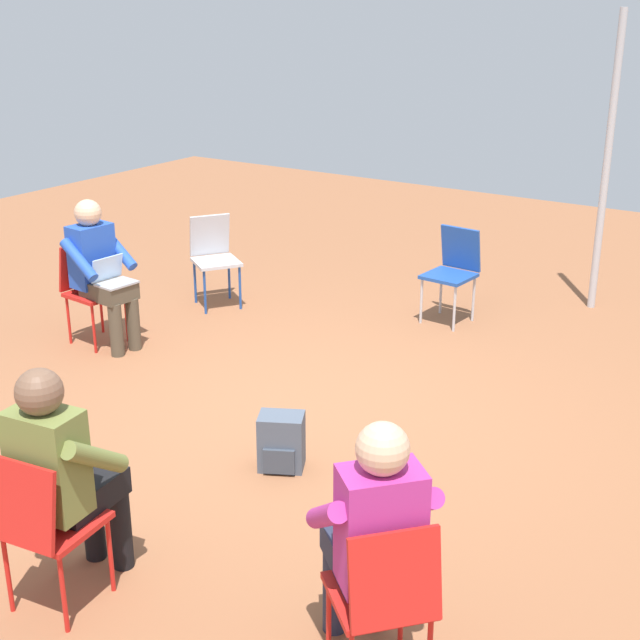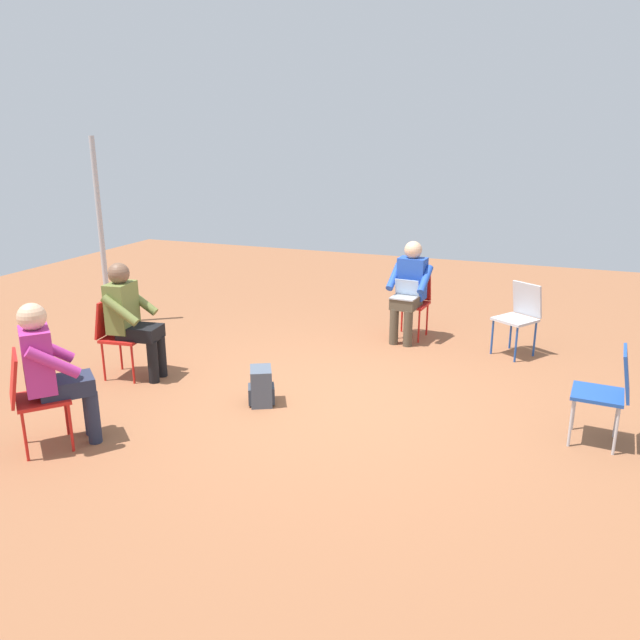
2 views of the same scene
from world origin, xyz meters
name	(u,v)px [view 1 (image 1 of 2)]	position (x,y,z in m)	size (l,w,h in m)	color
ground_plane	(301,416)	(0.00, 0.00, 0.00)	(15.24, 15.24, 0.00)	brown
chair_northwest	(385,594)	(-1.78, 1.96, 0.50)	(0.59, 0.58, 0.85)	red
chair_east	(89,285)	(2.32, -0.23, 0.50)	(0.47, 0.44, 0.85)	red
chair_southeast	(214,254)	(2.06, -1.55, 0.50)	(0.58, 0.57, 0.85)	#B7B7BC
chair_north	(43,521)	(-0.18, 2.38, 0.50)	(0.45, 0.48, 0.85)	red
chair_south	(453,268)	(-0.02, -2.38, 0.50)	(0.43, 0.47, 0.85)	#1E4799
person_with_laptop	(100,267)	(2.15, -0.21, 0.69)	(0.55, 0.53, 1.24)	#4C4233
person_in_magenta	(373,531)	(-1.65, 1.85, 0.69)	(0.63, 0.63, 1.24)	#23283D
person_in_olive	(63,468)	(-0.16, 2.21, 0.69)	(0.54, 0.55, 1.24)	black
backpack_near_laptop_user	(282,445)	(-0.30, 0.65, 0.16)	(0.34, 0.31, 0.36)	#475160
tent_pole_near	(607,165)	(-0.98, -3.44, 1.35)	(0.07, 0.07, 2.69)	#B2B2B7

